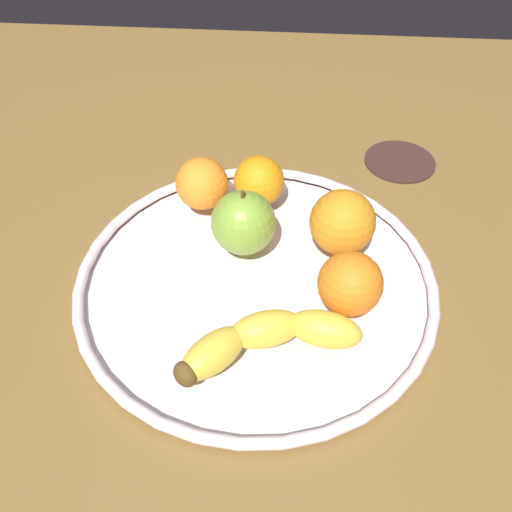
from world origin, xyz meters
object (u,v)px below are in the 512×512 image
Objects in this scene: banana at (265,338)px; orange_back_left at (259,181)px; orange_front_left at (343,222)px; apple at (243,223)px; ambient_coaster at (400,161)px; orange_back_right at (202,184)px; orange_center at (350,284)px; fruit_bowl at (256,280)px.

orange_back_left is at bearing -103.10° from banana.
banana is 2.46× the size of orange_front_left.
ambient_coaster is at bearing -135.03° from apple.
orange_back_left is 6.93cm from orange_back_right.
orange_center is at bearing 138.96° from orange_back_right.
orange_back_right is (5.69, -7.05, -0.45)cm from apple.
orange_back_left reaches higher than banana.
apple is at bearing 4.47° from orange_front_left.
orange_back_right is (17.19, -14.97, -0.14)cm from orange_center.
apple is 9.07cm from orange_back_right.
orange_back_right is at bearing -51.11° from apple.
orange_center is 8.79cm from orange_front_left.
orange_center is at bearing 72.88° from ambient_coaster.
ambient_coaster is at bearing -115.48° from orange_front_left.
orange_back_right is at bearing -57.09° from fruit_bowl.
apple is 1.30× the size of orange_back_left.
apple reaches higher than orange_back_right.
orange_front_left reaches higher than ambient_coaster.
orange_center reaches higher than fruit_bowl.
banana is at bearing 113.12° from orange_back_right.
banana is at bearing 95.70° from orange_back_left.
orange_back_left is (-1.15, -8.16, -0.53)cm from apple.
apple is at bearing -68.51° from fruit_bowl.
apple is 13.96cm from orange_center.
orange_front_left is (-9.81, 7.30, 0.59)cm from orange_back_left.
fruit_bowl is 6.24× the size of orange_back_right.
fruit_bowl is 5.39× the size of orange_front_left.
orange_back_right is 0.65× the size of ambient_coaster.
orange_center is 0.90× the size of orange_front_left.
fruit_bowl is 5.98× the size of orange_center.
ambient_coaster is at bearing -134.85° from banana.
banana is 1.84× the size of ambient_coaster.
banana is at bearing 63.23° from orange_front_left.
orange_back_left reaches higher than ambient_coaster.
banana is 16.94cm from orange_front_left.
banana is 23.12cm from orange_back_right.
fruit_bowl is 11.18cm from orange_center.
orange_center is 1.04× the size of orange_back_right.
orange_back_left is 12.24cm from orange_front_left.
orange_center reaches higher than orange_back_right.
orange_back_left is 0.63× the size of ambient_coaster.
orange_back_left is at bearing 32.20° from ambient_coaster.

